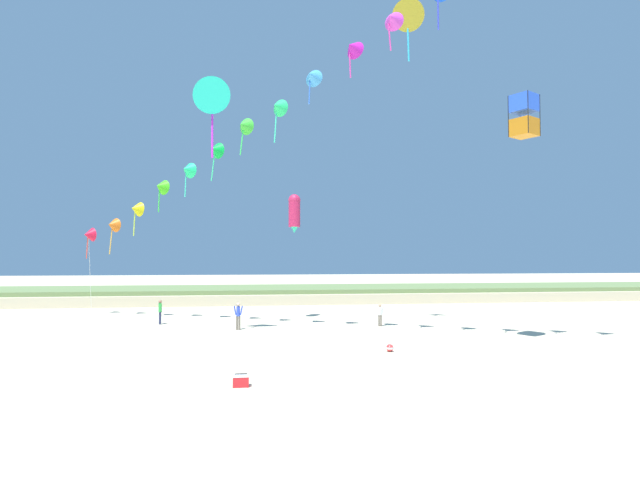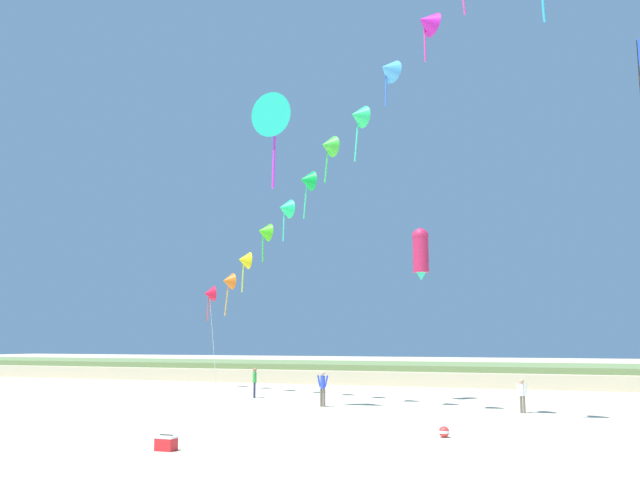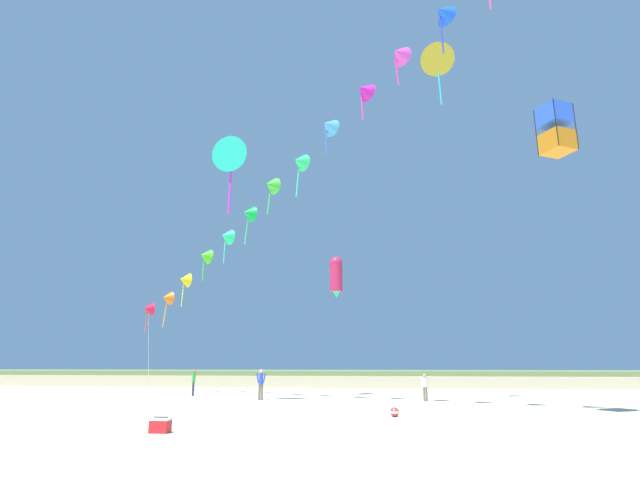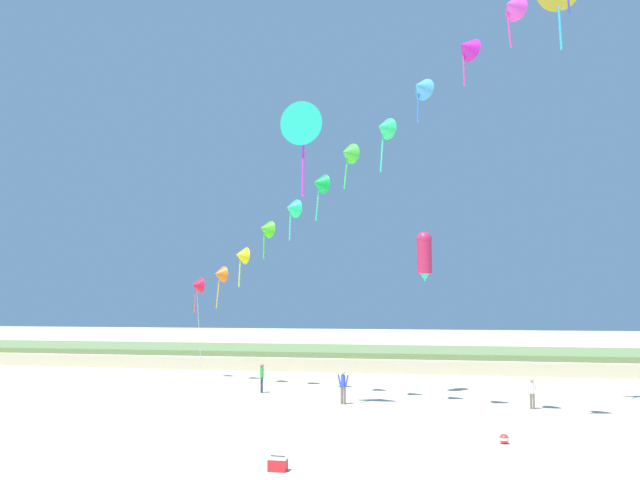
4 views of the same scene
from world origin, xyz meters
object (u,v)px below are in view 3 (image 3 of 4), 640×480
person_near_right (261,382)px  large_kite_mid_trail (438,61)px  person_near_left (425,385)px  large_kite_low_lead (336,275)px  large_kite_high_solo (232,156)px  person_mid_center (194,381)px  beach_cooler (160,425)px  large_kite_outer_drift (556,129)px  beach_ball (395,412)px

person_near_right → large_kite_mid_trail: size_ratio=0.41×
person_near_left → large_kite_low_lead: (-5.40, 4.29, 7.15)m
person_near_right → large_kite_high_solo: bearing=-118.9°
person_near_left → person_mid_center: size_ratio=0.89×
person_near_left → beach_cooler: 17.05m
large_kite_high_solo → large_kite_outer_drift: bearing=-17.8°
person_near_right → large_kite_outer_drift: (15.01, -7.98, 11.05)m
person_near_left → large_kite_mid_trail: size_ratio=0.36×
person_mid_center → large_kite_mid_trail: (16.52, -3.98, 19.78)m
large_kite_high_solo → large_kite_outer_drift: large_kite_high_solo is taller
person_mid_center → large_kite_low_lead: large_kite_low_lead is taller
large_kite_high_solo → beach_ball: large_kite_high_solo is taller
person_near_right → beach_cooler: 14.17m
large_kite_low_lead → beach_cooler: (-3.46, -18.85, -7.80)m
person_near_right → beach_cooler: (0.50, -14.14, -0.78)m
person_near_right → beach_cooler: size_ratio=2.99×
large_kite_high_solo → large_kite_outer_drift: (16.50, -5.28, -2.00)m
person_near_right → large_kite_low_lead: 9.33m
large_kite_low_lead → large_kite_mid_trail: size_ratio=0.69×
person_near_right → large_kite_high_solo: 13.41m
large_kite_high_solo → person_mid_center: bearing=122.8°
person_near_left → large_kite_mid_trail: large_kite_mid_trail is taller
person_mid_center → large_kite_mid_trail: size_ratio=0.40×
person_mid_center → large_kite_outer_drift: large_kite_outer_drift is taller
person_near_left → large_kite_outer_drift: bearing=-56.1°
person_mid_center → large_kite_outer_drift: bearing=-29.1°
large_kite_low_lead → large_kite_high_solo: size_ratio=0.61×
beach_cooler → person_near_left: bearing=58.7°
person_near_right → beach_ball: size_ratio=4.76×
beach_ball → beach_cooler: bearing=-141.1°
person_near_right → large_kite_mid_trail: bearing=-3.0°
person_near_right → person_mid_center: (-5.41, 3.38, -0.03)m
person_mid_center → large_kite_outer_drift: size_ratio=0.76×
person_near_right → large_kite_outer_drift: size_ratio=0.78×
large_kite_high_solo → large_kite_mid_trail: bearing=9.5°
large_kite_mid_trail → large_kite_high_solo: size_ratio=0.88×
person_near_left → person_near_right: size_ratio=0.87×
person_near_right → large_kite_low_lead: (3.96, 4.70, 7.01)m
large_kite_outer_drift → large_kite_mid_trail: bearing=117.8°
large_kite_mid_trail → beach_ball: bearing=-114.4°
person_near_right → large_kite_mid_trail: large_kite_mid_trail is taller
person_mid_center → beach_ball: bearing=-42.4°
beach_cooler → beach_ball: size_ratio=1.59×
beach_cooler → person_mid_center: bearing=108.6°
large_kite_outer_drift → beach_cooler: 19.71m
person_near_right → beach_ball: bearing=-48.2°
person_mid_center → beach_cooler: size_ratio=2.90×
large_kite_low_lead → beach_cooler: large_kite_low_lead is taller
person_near_right → beach_cooler: bearing=-88.0°
person_near_left → beach_cooler: bearing=-121.3°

